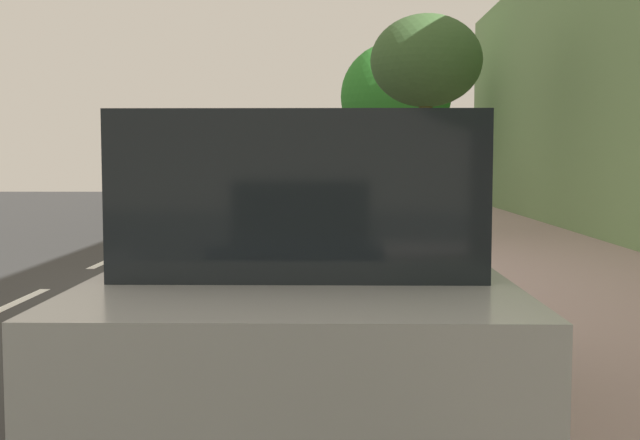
# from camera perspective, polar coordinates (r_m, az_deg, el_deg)

# --- Properties ---
(ground) EXTENTS (61.65, 61.65, 0.00)m
(ground) POSITION_cam_1_polar(r_m,az_deg,el_deg) (11.12, -3.49, -4.77)
(ground) COLOR #323232
(sidewalk) EXTENTS (4.39, 38.53, 0.17)m
(sidewalk) POSITION_cam_1_polar(r_m,az_deg,el_deg) (11.48, 16.39, -4.22)
(sidewalk) COLOR #B6989C
(sidewalk) RESTS_ON ground
(curb_edge) EXTENTS (0.16, 38.53, 0.17)m
(curb_edge) POSITION_cam_1_polar(r_m,az_deg,el_deg) (11.10, 4.96, -4.35)
(curb_edge) COLOR gray
(curb_edge) RESTS_ON ground
(lane_stripe_centre) EXTENTS (0.14, 35.80, 0.01)m
(lane_stripe_centre) POSITION_cam_1_polar(r_m,az_deg,el_deg) (10.49, -21.00, -5.59)
(lane_stripe_centre) COLOR white
(lane_stripe_centre) RESTS_ON ground
(lane_stripe_bike_edge) EXTENTS (0.12, 38.53, 0.01)m
(lane_stripe_bike_edge) POSITION_cam_1_polar(r_m,az_deg,el_deg) (11.11, -2.65, -4.75)
(lane_stripe_bike_edge) COLOR white
(lane_stripe_bike_edge) RESTS_ON ground
(parked_suv_silver_second) EXTENTS (1.98, 4.70, 1.99)m
(parked_suv_silver_second) POSITION_cam_1_polar(r_m,az_deg,el_deg) (5.03, -0.85, -4.17)
(parked_suv_silver_second) COLOR #B7BABF
(parked_suv_silver_second) RESTS_ON ground
(parked_sedan_grey_mid) EXTENTS (2.00, 4.48, 1.52)m
(parked_sedan_grey_mid) POSITION_cam_1_polar(r_m,az_deg,el_deg) (17.73, -0.16, 1.13)
(parked_sedan_grey_mid) COLOR slate
(parked_sedan_grey_mid) RESTS_ON ground
(parked_sedan_green_far) EXTENTS (1.99, 4.47, 1.52)m
(parked_sedan_green_far) POSITION_cam_1_polar(r_m,az_deg,el_deg) (25.07, 0.41, 2.10)
(parked_sedan_green_far) COLOR #1E512D
(parked_sedan_green_far) RESTS_ON ground
(bicycle_at_curb) EXTENTS (1.43, 1.11, 0.78)m
(bicycle_at_curb) POSITION_cam_1_polar(r_m,az_deg,el_deg) (11.39, 2.51, -2.59)
(bicycle_at_curb) COLOR black
(bicycle_at_curb) RESTS_ON ground
(cyclist_with_backpack) EXTENTS (0.55, 0.54, 1.72)m
(cyclist_with_backpack) POSITION_cam_1_polar(r_m,az_deg,el_deg) (10.91, 3.71, 0.58)
(cyclist_with_backpack) COLOR #C6B284
(cyclist_with_backpack) RESTS_ON ground
(street_tree_mid_block) EXTENTS (2.52, 2.52, 4.83)m
(street_tree_mid_block) POSITION_cam_1_polar(r_m,az_deg,el_deg) (18.52, 7.56, 11.01)
(street_tree_mid_block) COLOR #4F4A1F
(street_tree_mid_block) RESTS_ON sidewalk
(street_tree_far_end) EXTENTS (3.69, 3.69, 5.47)m
(street_tree_far_end) POSITION_cam_1_polar(r_m,az_deg,el_deg) (27.29, 5.41, 8.70)
(street_tree_far_end) COLOR brown
(street_tree_far_end) RESTS_ON sidewalk
(pedestrian_on_phone) EXTENTS (0.27, 0.62, 1.65)m
(pedestrian_on_phone) POSITION_cam_1_polar(r_m,az_deg,el_deg) (22.80, 8.46, 2.70)
(pedestrian_on_phone) COLOR black
(pedestrian_on_phone) RESTS_ON sidewalk
(fire_hydrant) EXTENTS (0.22, 0.22, 0.84)m
(fire_hydrant) POSITION_cam_1_polar(r_m,az_deg,el_deg) (9.48, 8.26, -2.79)
(fire_hydrant) COLOR red
(fire_hydrant) RESTS_ON sidewalk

